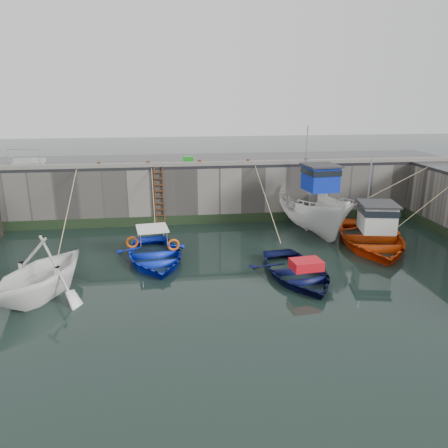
{
  "coord_description": "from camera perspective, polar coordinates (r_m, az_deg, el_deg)",
  "views": [
    {
      "loc": [
        -1.47,
        -12.77,
        6.83
      ],
      "look_at": [
        0.92,
        5.82,
        1.2
      ],
      "focal_mm": 35.0,
      "sensor_mm": 36.0,
      "label": 1
    }
  ],
  "objects": [
    {
      "name": "road_back",
      "position": [
        25.59,
        -3.98,
        8.25
      ],
      "size": [
        30.0,
        5.0,
        0.16
      ],
      "primitive_type": "cube",
      "color": "black",
      "rests_on": "quay_back"
    },
    {
      "name": "bollard_c",
      "position": [
        23.35,
        -3.16,
        8.0
      ],
      "size": [
        0.18,
        0.18,
        0.28
      ],
      "primitive_type": "cylinder",
      "color": "#3F1E0F",
      "rests_on": "road_back"
    },
    {
      "name": "algae_back",
      "position": [
        23.71,
        -3.47,
        0.58
      ],
      "size": [
        30.0,
        0.08,
        0.5
      ],
      "primitive_type": "cube",
      "color": "black",
      "rests_on": "ground"
    },
    {
      "name": "bollard_d",
      "position": [
        23.68,
        3.19,
        8.12
      ],
      "size": [
        0.18,
        0.18,
        0.28
      ],
      "primitive_type": "cylinder",
      "color": "#3F1E0F",
      "rests_on": "road_back"
    },
    {
      "name": "bollard_b",
      "position": [
        23.31,
        -9.85,
        7.77
      ],
      "size": [
        0.18,
        0.18,
        0.28
      ],
      "primitive_type": "cylinder",
      "color": "#3F1E0F",
      "rests_on": "road_back"
    },
    {
      "name": "railing",
      "position": [
        25.34,
        -24.15,
        7.41
      ],
      "size": [
        1.6,
        1.05,
        1.0
      ],
      "color": "#A5A8AD",
      "rests_on": "road_back"
    },
    {
      "name": "boat_near_navy",
      "position": [
        17.27,
        9.46,
        -6.82
      ],
      "size": [
        3.76,
        4.92,
        0.95
      ],
      "primitive_type": "imported",
      "rotation": [
        0.0,
        0.0,
        0.11
      ],
      "color": "#090D3A",
      "rests_on": "ground"
    },
    {
      "name": "boat_near_white_rope",
      "position": [
        21.62,
        -19.12,
        -2.65
      ],
      "size": [
        0.04,
        6.12,
        3.1
      ],
      "primitive_type": null,
      "color": "tan",
      "rests_on": "ground"
    },
    {
      "name": "boat_far_orange",
      "position": [
        21.43,
        18.71,
        -1.65
      ],
      "size": [
        5.39,
        6.75,
        4.25
      ],
      "rotation": [
        0.0,
        0.0,
        -0.19
      ],
      "color": "#DA3F0B",
      "rests_on": "ground"
    },
    {
      "name": "ground",
      "position": [
        14.56,
        -0.68,
        -11.26
      ],
      "size": [
        120.0,
        120.0,
        0.0
      ],
      "primitive_type": "plane",
      "color": "black",
      "rests_on": "ground"
    },
    {
      "name": "boat_near_blue",
      "position": [
        18.89,
        -9.04,
        -4.7
      ],
      "size": [
        4.01,
        5.19,
        0.99
      ],
      "primitive_type": "imported",
      "rotation": [
        0.0,
        0.0,
        0.13
      ],
      "color": "#0C26C0",
      "rests_on": "ground"
    },
    {
      "name": "bollard_a",
      "position": [
        23.56,
        -15.99,
        7.46
      ],
      "size": [
        0.18,
        0.18,
        0.28
      ],
      "primitive_type": "cylinder",
      "color": "#3F1E0F",
      "rests_on": "road_back"
    },
    {
      "name": "boat_near_white",
      "position": [
        16.87,
        -22.59,
        -8.54
      ],
      "size": [
        5.42,
        5.73,
        2.38
      ],
      "primitive_type": "imported",
      "rotation": [
        0.0,
        0.0,
        -0.42
      ],
      "color": "white",
      "rests_on": "ground"
    },
    {
      "name": "boat_near_blue_rope",
      "position": [
        22.51,
        -8.81,
        -1.15
      ],
      "size": [
        0.04,
        3.73,
        3.1
      ],
      "primitive_type": null,
      "color": "tan",
      "rests_on": "ground"
    },
    {
      "name": "quay_back",
      "position": [
        25.87,
        -3.91,
        4.79
      ],
      "size": [
        30.0,
        5.0,
        3.0
      ],
      "primitive_type": "cube",
      "color": "slate",
      "rests_on": "ground"
    },
    {
      "name": "ladder",
      "position": [
        23.29,
        -8.45,
        3.54
      ],
      "size": [
        0.51,
        0.08,
        3.2
      ],
      "color": "#3F1E0F",
      "rests_on": "ground"
    },
    {
      "name": "boat_near_navy_rope",
      "position": [
        21.85,
        5.71,
        -1.58
      ],
      "size": [
        0.04,
        5.77,
        3.1
      ],
      "primitive_type": null,
      "color": "tan",
      "rests_on": "ground"
    },
    {
      "name": "bollard_e",
      "position": [
        24.46,
        10.66,
        8.14
      ],
      "size": [
        0.18,
        0.18,
        0.28
      ],
      "primitive_type": "cylinder",
      "color": "#3F1E0F",
      "rests_on": "road_back"
    },
    {
      "name": "boat_far_white",
      "position": [
        22.9,
        11.6,
        1.83
      ],
      "size": [
        3.21,
        6.89,
        5.57
      ],
      "rotation": [
        0.0,
        0.0,
        0.11
      ],
      "color": "silver",
      "rests_on": "ground"
    },
    {
      "name": "kerb_back",
      "position": [
        23.25,
        -3.64,
        7.85
      ],
      "size": [
        30.0,
        0.3,
        0.2
      ],
      "primitive_type": "cube",
      "color": "slate",
      "rests_on": "road_back"
    },
    {
      "name": "fish_crate",
      "position": [
        24.39,
        -4.68,
        8.4
      ],
      "size": [
        0.6,
        0.5,
        0.33
      ],
      "primitive_type": "cube",
      "rotation": [
        0.0,
        0.0,
        -0.12
      ],
      "color": "#1A901D",
      "rests_on": "road_back"
    }
  ]
}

